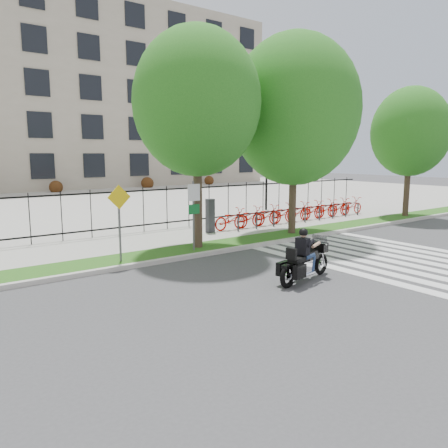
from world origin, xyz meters
TOP-DOWN VIEW (x-y plane):
  - ground at (0.00, 0.00)m, footprint 120.00×120.00m
  - curb at (0.00, 4.10)m, footprint 60.00×0.20m
  - grass_verge at (0.00, 4.95)m, footprint 60.00×1.50m
  - sidewalk at (0.00, 7.45)m, footprint 60.00×3.50m
  - plaza at (0.00, 25.00)m, footprint 80.00×34.00m
  - crosswalk_stripes at (4.83, 0.00)m, footprint 5.70×8.00m
  - iron_fence at (0.00, 9.20)m, footprint 30.00×0.06m
  - lamp_post_right at (10.00, 12.00)m, footprint 1.06×0.70m
  - street_tree_1 at (0.11, 4.95)m, footprint 4.61×4.61m
  - street_tree_2 at (5.09, 4.95)m, footprint 5.57×5.57m
  - street_tree_3 at (14.23, 4.95)m, footprint 4.27×4.27m
  - bike_share_station at (7.78, 7.20)m, footprint 11.12×0.87m
  - sign_pole_regulatory at (-0.32, 4.58)m, footprint 0.50×0.09m
  - sign_pole_warning at (-3.15, 4.58)m, footprint 0.78×0.09m
  - motorcycle_rider at (0.36, -0.18)m, footprint 2.40×0.93m

SIDE VIEW (x-z plane):
  - ground at x=0.00m, z-range 0.00..0.00m
  - crosswalk_stripes at x=4.83m, z-range 0.00..0.01m
  - plaza at x=0.00m, z-range 0.00..0.10m
  - curb at x=0.00m, z-range 0.00..0.15m
  - grass_verge at x=0.00m, z-range 0.00..0.15m
  - sidewalk at x=0.00m, z-range 0.00..0.15m
  - motorcycle_rider at x=0.36m, z-range -0.31..1.56m
  - bike_share_station at x=7.78m, z-range -0.10..1.40m
  - iron_fence at x=0.00m, z-range 0.15..2.15m
  - sign_pole_regulatory at x=-0.32m, z-range 0.49..2.99m
  - sign_pole_warning at x=-3.15m, z-range 0.50..2.99m
  - lamp_post_right at x=10.00m, z-range 1.08..5.33m
  - street_tree_3 at x=14.23m, z-range 1.25..8.39m
  - street_tree_1 at x=0.11m, z-range 1.46..9.40m
  - street_tree_2 at x=5.09m, z-range 1.20..9.70m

